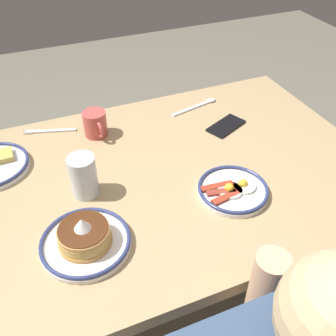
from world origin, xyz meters
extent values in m
plane|color=#686356|center=(0.00, 0.00, 0.00)|extent=(6.00, 6.00, 0.00)
cube|color=tan|center=(0.00, 0.00, 0.72)|extent=(1.34, 0.87, 0.04)
cylinder|color=#947C58|center=(-0.58, -0.34, 0.35)|extent=(0.05, 0.05, 0.70)
cylinder|color=white|center=(-0.16, 0.16, 0.74)|extent=(0.20, 0.20, 0.01)
torus|color=navy|center=(-0.16, 0.16, 0.76)|extent=(0.20, 0.20, 0.01)
cylinder|color=white|center=(-0.19, 0.16, 0.76)|extent=(0.07, 0.07, 0.01)
sphere|color=yellow|center=(-0.19, 0.16, 0.76)|extent=(0.03, 0.03, 0.03)
cylinder|color=white|center=(-0.15, 0.17, 0.76)|extent=(0.07, 0.07, 0.01)
sphere|color=yellow|center=(-0.15, 0.16, 0.76)|extent=(0.03, 0.03, 0.03)
cube|color=#A53421|center=(-0.12, 0.14, 0.76)|extent=(0.10, 0.03, 0.01)
cube|color=brown|center=(-0.12, 0.16, 0.76)|extent=(0.09, 0.04, 0.01)
cube|color=#A13723|center=(-0.12, 0.19, 0.76)|extent=(0.09, 0.03, 0.01)
cylinder|color=white|center=(0.27, 0.19, 0.74)|extent=(0.23, 0.23, 0.01)
torus|color=navy|center=(0.27, 0.19, 0.76)|extent=(0.23, 0.23, 0.01)
cylinder|color=gold|center=(0.27, 0.19, 0.76)|extent=(0.13, 0.13, 0.01)
cylinder|color=gold|center=(0.27, 0.19, 0.77)|extent=(0.13, 0.13, 0.01)
cylinder|color=gold|center=(0.27, 0.19, 0.78)|extent=(0.13, 0.13, 0.01)
cylinder|color=tan|center=(0.27, 0.19, 0.79)|extent=(0.13, 0.13, 0.01)
cylinder|color=#4C2814|center=(0.27, 0.19, 0.80)|extent=(0.12, 0.12, 0.00)
cone|color=white|center=(0.27, 0.19, 0.82)|extent=(0.04, 0.04, 0.03)
cylinder|color=#BF4C47|center=(0.13, -0.28, 0.78)|extent=(0.08, 0.08, 0.09)
torus|color=#BF4C47|center=(0.12, -0.24, 0.78)|extent=(0.02, 0.06, 0.06)
cylinder|color=brown|center=(0.13, -0.28, 0.81)|extent=(0.07, 0.07, 0.01)
cylinder|color=silver|center=(0.23, 0.00, 0.80)|extent=(0.08, 0.08, 0.13)
cylinder|color=black|center=(0.23, 0.00, 0.78)|extent=(0.07, 0.07, 0.09)
cube|color=black|center=(-0.31, -0.15, 0.74)|extent=(0.16, 0.12, 0.01)
cube|color=silver|center=(0.27, -0.35, 0.74)|extent=(0.17, 0.06, 0.01)
cube|color=silver|center=(0.34, -0.38, 0.74)|extent=(0.03, 0.01, 0.00)
cube|color=silver|center=(0.34, -0.38, 0.74)|extent=(0.03, 0.01, 0.00)
cube|color=silver|center=(0.35, -0.37, 0.74)|extent=(0.03, 0.01, 0.00)
cube|color=silver|center=(0.35, -0.37, 0.74)|extent=(0.03, 0.01, 0.00)
cube|color=silver|center=(-0.26, -0.31, 0.74)|extent=(0.19, 0.06, 0.01)
ellipsoid|color=silver|center=(-0.34, -0.33, 0.74)|extent=(0.04, 0.03, 0.01)
cylinder|color=#DEAA86|center=(-0.04, 0.50, 0.78)|extent=(0.08, 0.08, 0.26)
camera|label=1|loc=(0.32, 0.83, 1.50)|focal=40.85mm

